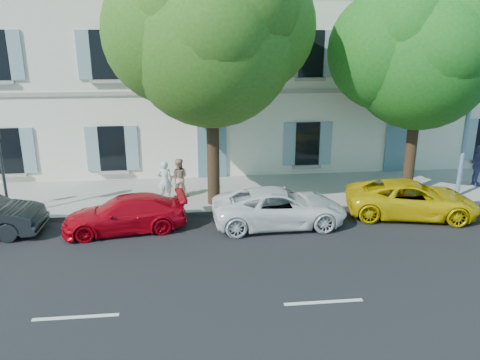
{
  "coord_description": "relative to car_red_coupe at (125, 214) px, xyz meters",
  "views": [
    {
      "loc": [
        -3.19,
        -13.94,
        6.36
      ],
      "look_at": [
        -1.44,
        2.0,
        1.4
      ],
      "focal_mm": 35.0,
      "sensor_mm": 36.0,
      "label": 1
    }
  ],
  "objects": [
    {
      "name": "ground",
      "position": [
        5.45,
        -1.15,
        -0.6
      ],
      "size": [
        90.0,
        90.0,
        0.0
      ],
      "primitive_type": "plane",
      "color": "black"
    },
    {
      "name": "sidewalk",
      "position": [
        5.45,
        3.3,
        -0.52
      ],
      "size": [
        36.0,
        4.5,
        0.15
      ],
      "primitive_type": "cube",
      "color": "#A09E96",
      "rests_on": "ground"
    },
    {
      "name": "kerb",
      "position": [
        5.45,
        1.13,
        -0.52
      ],
      "size": [
        36.0,
        0.16,
        0.16
      ],
      "primitive_type": "cube",
      "color": "#9E998E",
      "rests_on": "ground"
    },
    {
      "name": "building",
      "position": [
        5.45,
        9.05,
        5.4
      ],
      "size": [
        28.0,
        7.0,
        12.0
      ],
      "primitive_type": "cube",
      "color": "white",
      "rests_on": "ground"
    },
    {
      "name": "car_red_coupe",
      "position": [
        0.0,
        0.0,
        0.0
      ],
      "size": [
        4.31,
        2.23,
        1.2
      ],
      "primitive_type": "imported",
      "rotation": [
        0.0,
        0.0,
        4.85
      ],
      "color": "#B80513",
      "rests_on": "ground"
    },
    {
      "name": "car_white_coupe",
      "position": [
        5.29,
        -0.07,
        0.05
      ],
      "size": [
        4.7,
        2.24,
        1.3
      ],
      "primitive_type": "imported",
      "rotation": [
        0.0,
        0.0,
        1.59
      ],
      "color": "white",
      "rests_on": "ground"
    },
    {
      "name": "car_yellow_supercar",
      "position": [
        10.26,
        0.25,
        0.05
      ],
      "size": [
        5.04,
        3.12,
        1.3
      ],
      "primitive_type": "imported",
      "rotation": [
        0.0,
        0.0,
        1.35
      ],
      "color": "#DEBA09",
      "rests_on": "ground"
    },
    {
      "name": "tree_left",
      "position": [
        3.12,
        1.99,
        5.52
      ],
      "size": [
        5.98,
        5.98,
        9.27
      ],
      "color": "#3A2819",
      "rests_on": "sidewalk"
    },
    {
      "name": "tree_right",
      "position": [
        11.13,
        2.42,
        4.9
      ],
      "size": [
        5.41,
        5.41,
        8.34
      ],
      "color": "#3A2819",
      "rests_on": "sidewalk"
    },
    {
      "name": "street_lamp",
      "position": [
        12.94,
        1.54,
        4.56
      ],
      "size": [
        0.49,
        1.9,
        8.83
      ],
      "color": "#7293BF",
      "rests_on": "sidewalk"
    },
    {
      "name": "pedestrian_a",
      "position": [
        1.25,
        2.57,
        0.34
      ],
      "size": [
        0.6,
        0.41,
        1.58
      ],
      "primitive_type": "imported",
      "rotation": [
        0.0,
        0.0,
        3.08
      ],
      "color": "silver",
      "rests_on": "sidewalk"
    },
    {
      "name": "pedestrian_b",
      "position": [
        1.77,
        2.9,
        0.34
      ],
      "size": [
        0.79,
        0.63,
        1.58
      ],
      "primitive_type": "imported",
      "rotation": [
        0.0,
        0.0,
        3.1
      ],
      "color": "tan",
      "rests_on": "sidewalk"
    },
    {
      "name": "pedestrian_c",
      "position": [
        14.52,
        2.98,
        0.45
      ],
      "size": [
        0.56,
        1.1,
        1.8
      ],
      "primitive_type": "imported",
      "rotation": [
        0.0,
        0.0,
        1.45
      ],
      "color": "#515194",
      "rests_on": "sidewalk"
    }
  ]
}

